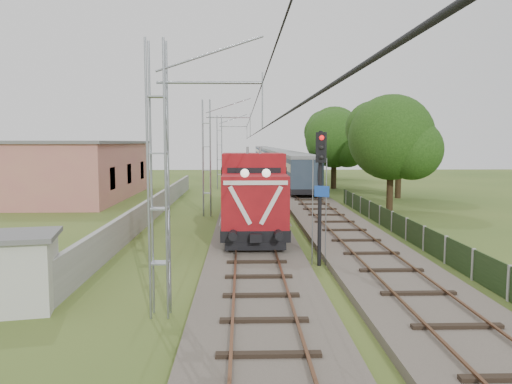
{
  "coord_description": "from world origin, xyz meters",
  "views": [
    {
      "loc": [
        -0.6,
        -22.39,
        5.12
      ],
      "look_at": [
        0.24,
        6.7,
        2.2
      ],
      "focal_mm": 35.0,
      "sensor_mm": 36.0,
      "label": 1
    }
  ],
  "objects_px": {
    "coach_rake": "(271,156)",
    "signal_post": "(321,174)",
    "locomotive": "(252,189)",
    "relay_hut": "(19,271)"
  },
  "relations": [
    {
      "from": "locomotive",
      "to": "relay_hut",
      "type": "xyz_separation_m",
      "value": [
        -7.4,
        -14.85,
        -1.1
      ]
    },
    {
      "from": "coach_rake",
      "to": "relay_hut",
      "type": "relative_size",
      "value": 39.53
    },
    {
      "from": "coach_rake",
      "to": "signal_post",
      "type": "relative_size",
      "value": 19.17
    },
    {
      "from": "coach_rake",
      "to": "signal_post",
      "type": "height_order",
      "value": "signal_post"
    },
    {
      "from": "relay_hut",
      "to": "coach_rake",
      "type": "bearing_deg",
      "value": 81.24
    },
    {
      "from": "coach_rake",
      "to": "relay_hut",
      "type": "bearing_deg",
      "value": -98.76
    },
    {
      "from": "locomotive",
      "to": "coach_rake",
      "type": "distance_m",
      "value": 65.82
    },
    {
      "from": "coach_rake",
      "to": "signal_post",
      "type": "bearing_deg",
      "value": -91.81
    },
    {
      "from": "locomotive",
      "to": "signal_post",
      "type": "distance_m",
      "value": 10.25
    },
    {
      "from": "coach_rake",
      "to": "relay_hut",
      "type": "height_order",
      "value": "coach_rake"
    }
  ]
}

